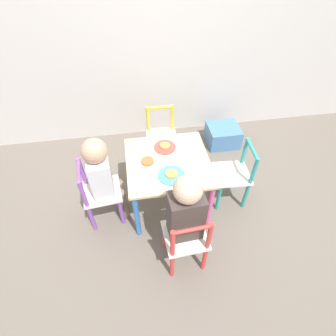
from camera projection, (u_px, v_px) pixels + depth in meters
ground_plane at (168, 201)px, 2.15m from camera, size 6.00×6.00×0.00m
kids_table at (168, 168)px, 1.87m from camera, size 0.58×0.58×0.46m
chair_red at (186, 240)px, 1.62m from camera, size 0.28×0.28×0.53m
chair_purple at (99, 194)px, 1.87m from camera, size 0.28×0.28×0.53m
chair_yellow at (161, 138)px, 2.32m from camera, size 0.27×0.27×0.53m
chair_teal at (234, 175)px, 2.00m from camera, size 0.28×0.28×0.53m
child_front at (185, 213)px, 1.51m from camera, size 0.21×0.22×0.78m
child_left at (103, 174)px, 1.75m from camera, size 0.22×0.21×0.74m
plate_front at (171, 175)px, 1.72m from camera, size 0.18×0.18×0.03m
plate_left at (147, 162)px, 1.80m from camera, size 0.20×0.20×0.03m
plate_back at (165, 147)px, 1.92m from camera, size 0.16×0.16×0.03m
storage_bin at (223, 135)px, 2.61m from camera, size 0.30×0.28×0.19m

